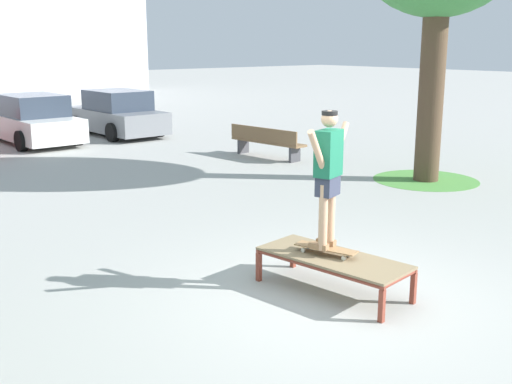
% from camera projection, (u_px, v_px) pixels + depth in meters
% --- Properties ---
extents(ground_plane, '(120.00, 120.00, 0.00)m').
position_uv_depth(ground_plane, '(334.00, 296.00, 7.66)').
color(ground_plane, '#A8A8A3').
extents(skate_box, '(1.02, 1.99, 0.46)m').
position_uv_depth(skate_box, '(333.00, 260.00, 7.72)').
color(skate_box, brown).
rests_on(skate_box, ground).
extents(skateboard, '(0.43, 0.82, 0.09)m').
position_uv_depth(skateboard, '(326.00, 249.00, 7.76)').
color(skateboard, '#9E754C').
rests_on(skateboard, skate_box).
extents(skater, '(0.98, 0.40, 1.69)m').
position_uv_depth(skater, '(328.00, 170.00, 7.53)').
color(skater, tan).
rests_on(skater, skateboard).
extents(grass_patch_near_right, '(2.35, 2.35, 0.01)m').
position_uv_depth(grass_patch_near_right, '(426.00, 180.00, 14.16)').
color(grass_patch_near_right, '#519342').
rests_on(grass_patch_near_right, ground).
extents(car_white, '(1.99, 4.24, 1.50)m').
position_uv_depth(car_white, '(33.00, 121.00, 19.24)').
color(car_white, silver).
rests_on(car_white, ground).
extents(car_grey, '(2.00, 4.24, 1.50)m').
position_uv_depth(car_grey, '(117.00, 114.00, 20.97)').
color(car_grey, slate).
rests_on(car_grey, ground).
extents(park_bench, '(0.69, 2.43, 0.83)m').
position_uv_depth(park_bench, '(267.00, 141.00, 16.84)').
color(park_bench, brown).
rests_on(park_bench, ground).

